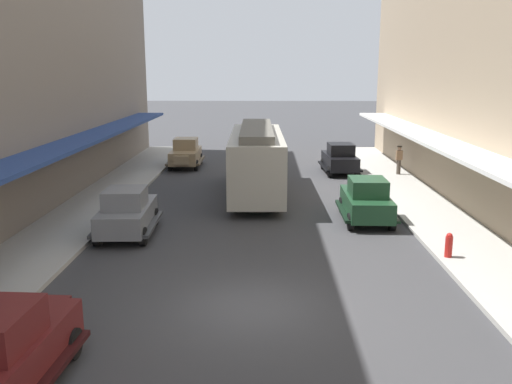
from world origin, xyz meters
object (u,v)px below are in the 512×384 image
Objects in this scene: parked_car_0 at (340,158)px; parked_car_2 at (366,199)px; parked_car_1 at (186,152)px; pedestrian_0 at (399,160)px; parked_car_3 at (127,211)px; parked_car_4 at (1,349)px; streetcar at (257,158)px; fire_hydrant at (449,245)px.

parked_car_2 is at bearing -91.75° from parked_car_0.
parked_car_1 is 15.97m from parked_car_2.
parked_car_3 is at bearing -137.52° from pedestrian_0.
parked_car_4 is 0.45× the size of streetcar.
fire_hydrant is (11.24, -2.75, -0.38)m from parked_car_3.
parked_car_1 reaches higher than pedestrian_0.
parked_car_1 is at bearing 166.49° from pedestrian_0.
parked_car_4 is at bearing -144.93° from fire_hydrant.
parked_car_2 is 10.48m from pedestrian_0.
parked_car_1 is at bearing 122.09° from fire_hydrant.
pedestrian_0 is (8.27, 5.14, -0.89)m from streetcar.
parked_car_0 is 8.00m from streetcar.
fire_hydrant is (1.50, -15.78, -0.38)m from parked_car_0.
parked_car_0 reaches higher than pedestrian_0.
parked_car_4 is (-9.22, -12.64, 0.00)m from parked_car_2.
fire_hydrant is (11.18, -17.83, -0.38)m from parked_car_1.
pedestrian_0 is (12.87, 22.47, 0.07)m from parked_car_4.
parked_car_1 is 2.56× the size of pedestrian_0.
parked_car_4 is 25.89m from pedestrian_0.
streetcar is 11.62m from fire_hydrant.
parked_car_4 is at bearing -119.80° from pedestrian_0.
parked_car_4 is at bearing -112.08° from parked_car_0.
parked_car_2 is (9.35, -12.95, 0.00)m from parked_car_1.
pedestrian_0 is at bearing -17.91° from parked_car_0.
parked_car_4 is 13.51m from fire_hydrant.
parked_car_1 is 0.44× the size of streetcar.
parked_car_2 is 0.99× the size of parked_car_4.
fire_hydrant is at bearing -69.42° from parked_car_2.
fire_hydrant is 0.49× the size of pedestrian_0.
fire_hydrant is at bearing -13.76° from parked_car_3.
parked_car_0 is at bearing 67.92° from parked_car_4.
parked_car_1 is at bearing 168.04° from parked_car_0.
parked_car_2 is at bearing 53.92° from parked_car_4.
parked_car_1 is 0.99× the size of parked_car_4.
parked_car_0 is at bearing 95.43° from fire_hydrant.
parked_car_1 is at bearing 89.78° from parked_car_3.
parked_car_1 is 0.99× the size of parked_car_3.
parked_car_3 is 0.45× the size of streetcar.
streetcar is (4.60, 17.33, 0.96)m from parked_car_4.
parked_car_1 is 13.37m from pedestrian_0.
parked_car_4 reaches higher than pedestrian_0.
parked_car_3 is (-0.06, -15.08, 0.00)m from parked_car_1.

